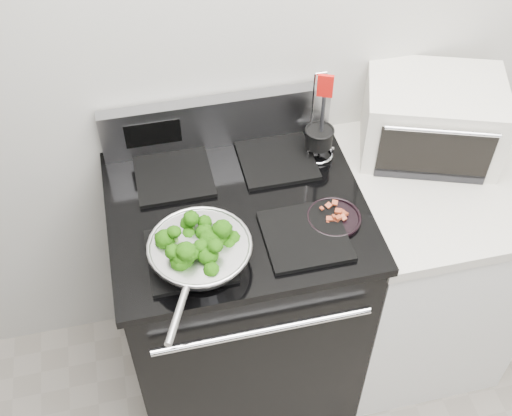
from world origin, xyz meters
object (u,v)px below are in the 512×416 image
object	(u,v)px
skillet	(200,251)
bacon_plate	(334,215)
toaster_oven	(432,118)
gas_range	(239,293)
utensil_holder	(319,141)

from	to	relation	value
skillet	bacon_plate	size ratio (longest dim) A/B	2.68
skillet	toaster_oven	distance (m)	0.91
skillet	toaster_oven	xyz separation A→B (m)	(0.84, 0.35, 0.05)
gas_range	toaster_oven	world-z (taller)	toaster_oven
gas_range	toaster_oven	bearing A→B (deg)	12.58
gas_range	toaster_oven	distance (m)	0.90
gas_range	toaster_oven	size ratio (longest dim) A/B	2.16
gas_range	bacon_plate	distance (m)	0.57
bacon_plate	toaster_oven	xyz separation A→B (m)	(0.42, 0.28, 0.08)
utensil_holder	toaster_oven	xyz separation A→B (m)	(0.38, -0.01, 0.04)
gas_range	utensil_holder	distance (m)	0.63
gas_range	toaster_oven	xyz separation A→B (m)	(0.69, 0.15, 0.56)
toaster_oven	gas_range	bearing A→B (deg)	-147.93
bacon_plate	utensil_holder	xyz separation A→B (m)	(0.04, 0.29, 0.04)
skillet	toaster_oven	bearing A→B (deg)	46.40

